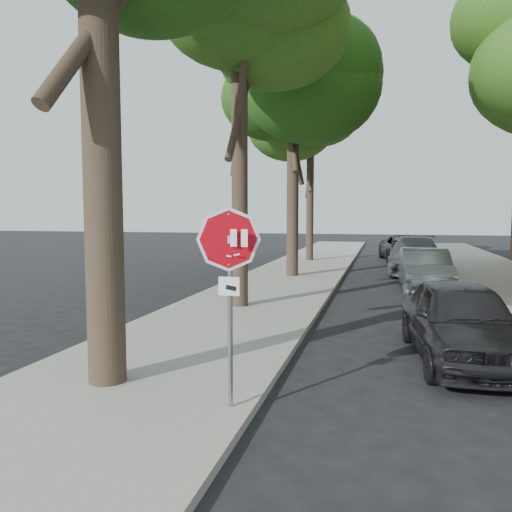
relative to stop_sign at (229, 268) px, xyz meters
The scene contains 12 objects.
ground 2.07m from the stop_sign, ahead, with size 120.00×120.00×0.00m, color black.
sidewalk_left 12.31m from the stop_sign, 98.51° to the left, with size 4.00×55.00×0.12m, color gray.
curb_left 12.17m from the stop_sign, 88.81° to the left, with size 0.12×55.00×0.13m, color #9E9384.
curb_right 13.03m from the stop_sign, 68.86° to the left, with size 0.12×55.00×0.13m, color #9E9384.
stop_sign is the anchor object (origin of this frame).
tree_mid_a 9.31m from the stop_sign, 105.07° to the left, with size 5.59×5.19×9.84m.
tree_mid_b 15.48m from the stop_sign, 96.95° to the left, with size 5.88×5.46×10.36m.
tree_far 21.88m from the stop_sign, 95.46° to the left, with size 5.29×4.91×9.33m.
car_a 4.90m from the stop_sign, 46.12° to the left, with size 1.72×4.28×1.46m, color black.
car_b 12.32m from the stop_sign, 74.39° to the left, with size 1.53×4.39×1.45m, color gray.
car_c 17.47m from the stop_sign, 79.09° to the left, with size 2.29×5.64×1.64m, color #48484D.
car_d 23.10m from the stop_sign, 82.25° to the left, with size 2.41×5.22×1.45m, color black.
Camera 1 is at (1.20, -6.07, 2.64)m, focal length 35.00 mm.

